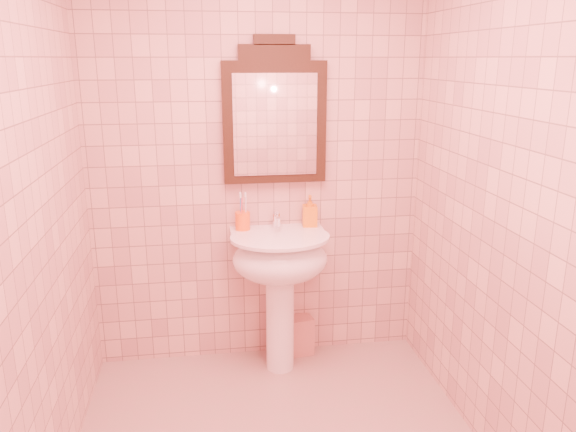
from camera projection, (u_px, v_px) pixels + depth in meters
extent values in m
cube|color=beige|center=(257.00, 163.00, 3.35)|extent=(2.00, 0.02, 2.50)
cylinder|color=white|center=(280.00, 316.00, 3.40)|extent=(0.17, 0.17, 0.70)
ellipsoid|color=white|center=(280.00, 259.00, 3.28)|extent=(0.56, 0.46, 0.28)
cube|color=white|center=(276.00, 232.00, 3.41)|extent=(0.56, 0.15, 0.05)
cylinder|color=white|center=(280.00, 237.00, 3.25)|extent=(0.58, 0.58, 0.02)
cylinder|color=white|center=(276.00, 220.00, 3.39)|extent=(0.04, 0.04, 0.09)
cylinder|color=white|center=(278.00, 217.00, 3.33)|extent=(0.02, 0.10, 0.02)
cylinder|color=white|center=(279.00, 223.00, 3.28)|extent=(0.02, 0.02, 0.04)
cube|color=white|center=(276.00, 211.00, 3.38)|extent=(0.02, 0.07, 0.01)
cube|color=black|center=(275.00, 123.00, 3.28)|extent=(0.61, 0.05, 0.71)
cube|color=black|center=(274.00, 52.00, 3.17)|extent=(0.41, 0.05, 0.09)
cube|color=black|center=(274.00, 40.00, 3.15)|extent=(0.24, 0.05, 0.06)
cube|color=white|center=(275.00, 125.00, 3.25)|extent=(0.49, 0.01, 0.59)
cylinder|color=#FF5E15|center=(243.00, 221.00, 3.35)|extent=(0.09, 0.09, 0.11)
cylinder|color=silver|center=(246.00, 213.00, 3.34)|extent=(0.01, 0.01, 0.20)
cylinder|color=#338CD8|center=(241.00, 213.00, 3.35)|extent=(0.01, 0.01, 0.20)
cylinder|color=#E5334C|center=(241.00, 214.00, 3.32)|extent=(0.01, 0.01, 0.20)
imported|color=orange|center=(310.00, 211.00, 3.41)|extent=(0.10, 0.10, 0.19)
cube|color=#E08D84|center=(296.00, 335.00, 3.63)|extent=(0.22, 0.17, 0.25)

